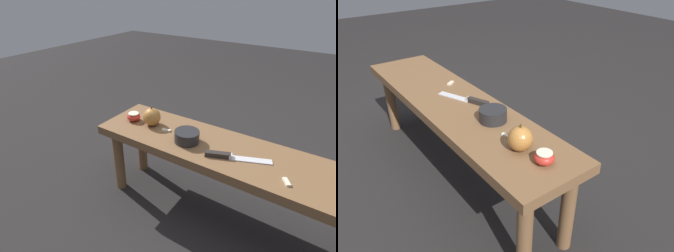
% 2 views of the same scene
% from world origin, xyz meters
% --- Properties ---
extents(ground_plane, '(8.00, 8.00, 0.00)m').
position_xyz_m(ground_plane, '(0.00, 0.00, 0.00)').
color(ground_plane, black).
extents(wooden_bench, '(1.34, 0.31, 0.39)m').
position_xyz_m(wooden_bench, '(0.00, 0.00, 0.33)').
color(wooden_bench, brown).
rests_on(wooden_bench, ground_plane).
extents(knife, '(0.25, 0.12, 0.02)m').
position_xyz_m(knife, '(0.05, 0.05, 0.40)').
color(knife, silver).
rests_on(knife, wooden_bench).
extents(apple_whole, '(0.09, 0.09, 0.10)m').
position_xyz_m(apple_whole, '(0.46, -0.00, 0.43)').
color(apple_whole, '#B27233').
rests_on(apple_whole, wooden_bench).
extents(apple_cut, '(0.07, 0.07, 0.04)m').
position_xyz_m(apple_cut, '(0.56, 0.01, 0.41)').
color(apple_cut, red).
rests_on(apple_cut, wooden_bench).
extents(apple_slice_near_knife, '(0.04, 0.03, 0.01)m').
position_xyz_m(apple_slice_near_knife, '(0.37, 0.01, 0.39)').
color(apple_slice_near_knife, beige).
rests_on(apple_slice_near_knife, wooden_bench).
extents(apple_slice_center, '(0.04, 0.04, 0.01)m').
position_xyz_m(apple_slice_center, '(-0.18, 0.08, 0.39)').
color(apple_slice_center, beige).
rests_on(apple_slice_center, wooden_bench).
extents(bowl, '(0.11, 0.11, 0.05)m').
position_xyz_m(bowl, '(0.24, 0.04, 0.41)').
color(bowl, '#232326').
rests_on(bowl, wooden_bench).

